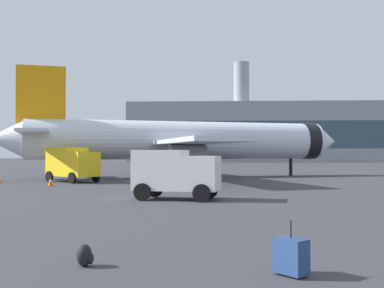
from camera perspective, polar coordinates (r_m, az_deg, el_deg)
The scene contains 8 objects.
airplane_at_gate at distance 46.84m, azimuth -1.46°, elevation 0.40°, with size 34.84×31.84×10.50m.
service_truck at distance 40.59m, azimuth -14.39°, elevation -2.23°, with size 5.11×4.73×2.90m.
cargo_van at distance 24.62m, azimuth -2.01°, elevation -3.40°, with size 4.68×2.97×2.60m.
safety_cone_near at distance 57.75m, azimuth -1.42°, elevation -3.17°, with size 0.44×0.44×0.68m.
safety_cone_mid at distance 35.92m, azimuth -16.82°, elevation -4.41°, with size 0.44×0.44×0.67m.
rolling_suitcase at distance 9.82m, azimuth 11.94°, elevation -13.17°, with size 0.73×0.74×1.10m.
traveller_backpack at distance 10.63m, azimuth -12.87°, elevation -13.10°, with size 0.36×0.40×0.48m.
terminal_building at distance 135.19m, azimuth 10.55°, elevation 1.42°, with size 84.66×17.66×28.27m.
Camera 1 is at (0.24, -3.13, 2.45)m, focal length 43.88 mm.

